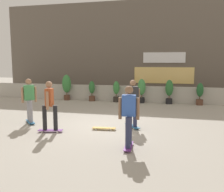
{
  "coord_description": "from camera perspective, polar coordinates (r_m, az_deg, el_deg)",
  "views": [
    {
      "loc": [
        2.5,
        -8.65,
        2.32
      ],
      "look_at": [
        0.0,
        1.5,
        0.9
      ],
      "focal_mm": 40.56,
      "sensor_mm": 36.0,
      "label": 1
    }
  ],
  "objects": [
    {
      "name": "skater_mid_plaza",
      "position": [
        6.72,
        3.83,
        -4.12
      ],
      "size": [
        0.56,
        0.81,
        1.7
      ],
      "color": "#72338C",
      "rests_on": "ground"
    },
    {
      "name": "potted_plant_4",
      "position": [
        14.29,
        12.78,
        1.23
      ],
      "size": [
        0.43,
        0.43,
        1.33
      ],
      "color": "black",
      "rests_on": "ground"
    },
    {
      "name": "skater_by_wall_right",
      "position": [
        8.87,
        4.69,
        -1.23
      ],
      "size": [
        0.65,
        0.75,
        1.7
      ],
      "color": "#266699",
      "rests_on": "ground"
    },
    {
      "name": "ground_plane",
      "position": [
        9.3,
        -2.23,
        -6.72
      ],
      "size": [
        48.0,
        48.0,
        0.0
      ],
      "primitive_type": "plane",
      "color": "#A8A093"
    },
    {
      "name": "potted_plant_2",
      "position": [
        14.66,
        0.98,
        1.16
      ],
      "size": [
        0.37,
        0.37,
        1.21
      ],
      "color": "#2D2823",
      "rests_on": "ground"
    },
    {
      "name": "skater_by_wall_left",
      "position": [
        8.53,
        -13.89,
        -1.8
      ],
      "size": [
        0.82,
        0.55,
        1.7
      ],
      "color": "#72338C",
      "rests_on": "ground"
    },
    {
      "name": "planter_wall",
      "position": [
        14.98,
        4.12,
        0.54
      ],
      "size": [
        18.0,
        0.4,
        0.9
      ],
      "primitive_type": "cube",
      "color": "#B2ADA3",
      "rests_on": "ground"
    },
    {
      "name": "skateboard_near_camera",
      "position": [
        8.74,
        -1.83,
        -7.23
      ],
      "size": [
        0.82,
        0.28,
        0.08
      ],
      "color": "#BF8C26",
      "rests_on": "ground"
    },
    {
      "name": "skater_far_left",
      "position": [
        9.98,
        -18.16,
        -0.59
      ],
      "size": [
        0.69,
        0.73,
        1.7
      ],
      "color": "#266699",
      "rests_on": "ground"
    },
    {
      "name": "potted_plant_0",
      "position": [
        15.62,
        -10.19,
        2.4
      ],
      "size": [
        0.53,
        0.53,
        1.54
      ],
      "color": "brown",
      "rests_on": "ground"
    },
    {
      "name": "potted_plant_5",
      "position": [
        14.37,
        19.19,
        0.56
      ],
      "size": [
        0.37,
        0.37,
        1.2
      ],
      "color": "brown",
      "rests_on": "ground"
    },
    {
      "name": "building_backdrop",
      "position": [
        18.84,
        6.31,
        10.51
      ],
      "size": [
        20.0,
        2.08,
        6.5
      ],
      "color": "#60564C",
      "rests_on": "ground"
    },
    {
      "name": "potted_plant_3",
      "position": [
        14.4,
        6.67,
        1.51
      ],
      "size": [
        0.45,
        0.45,
        1.36
      ],
      "color": "black",
      "rests_on": "ground"
    },
    {
      "name": "potted_plant_1",
      "position": [
        15.07,
        -4.56,
        1.24
      ],
      "size": [
        0.36,
        0.36,
        1.18
      ],
      "color": "brown",
      "rests_on": "ground"
    }
  ]
}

